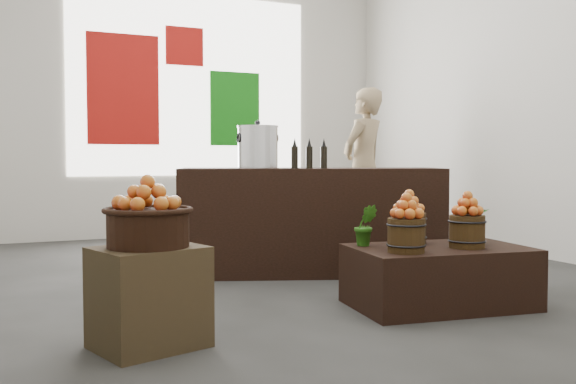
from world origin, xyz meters
name	(u,v)px	position (x,y,z in m)	size (l,w,h in m)	color
ground	(274,282)	(0.00, 0.00, 0.00)	(7.00, 7.00, 0.00)	#373735
back_wall	(169,84)	(0.00, 3.50, 2.00)	(6.00, 0.04, 4.00)	beige
back_opening	(192,85)	(0.30, 3.48, 2.00)	(3.20, 0.02, 2.40)	white
deco_red_left	(123,89)	(-0.60, 3.47, 1.90)	(0.90, 0.04, 1.40)	#A0100C
deco_green_right	(235,109)	(0.90, 3.47, 1.70)	(0.70, 0.04, 1.00)	#116B10
deco_red_upper	(184,46)	(0.20, 3.47, 2.50)	(0.50, 0.04, 0.50)	#A0100C
crate	(149,297)	(-1.34, -1.43, 0.27)	(0.55, 0.45, 0.55)	#473621
wicker_basket	(148,228)	(-1.34, -1.43, 0.65)	(0.44, 0.44, 0.20)	black
apples_in_basket	(148,193)	(-1.34, -1.43, 0.84)	(0.34, 0.34, 0.18)	#A40513
display_table	(439,277)	(0.69, -1.30, 0.21)	(1.20, 0.74, 0.41)	black
apple_bucket_front_left	(406,235)	(0.33, -1.42, 0.52)	(0.24, 0.24, 0.22)	#3D2910
apples_in_bucket_front_left	(406,206)	(0.33, -1.42, 0.72)	(0.18, 0.18, 0.16)	#A40513
apple_bucket_front_right	(467,232)	(0.84, -1.41, 0.52)	(0.24, 0.24, 0.22)	#3D2910
apples_in_bucket_front_right	(467,204)	(0.84, -1.41, 0.72)	(0.18, 0.18, 0.16)	#A40513
apple_bucket_rear	(409,228)	(0.60, -1.06, 0.52)	(0.24, 0.24, 0.22)	#3D2910
apples_in_bucket_rear	(409,202)	(0.60, -1.06, 0.72)	(0.18, 0.18, 0.16)	#A40513
herb_garnish_right	(472,226)	(1.03, -1.24, 0.54)	(0.22, 0.19, 0.25)	#266315
herb_garnish_left	(366,225)	(0.26, -1.04, 0.56)	(0.16, 0.13, 0.29)	#266315
counter	(310,221)	(0.47, 0.25, 0.47)	(2.29, 0.73, 0.94)	black
stock_pot_left	(258,148)	(0.03, 0.42, 1.11)	(0.35, 0.35, 0.35)	silver
oil_cruets	(313,153)	(0.38, 0.04, 1.07)	(0.25, 0.06, 0.26)	black
shopper	(364,166)	(1.94, 1.80, 0.93)	(0.68, 0.45, 1.87)	#947C5A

